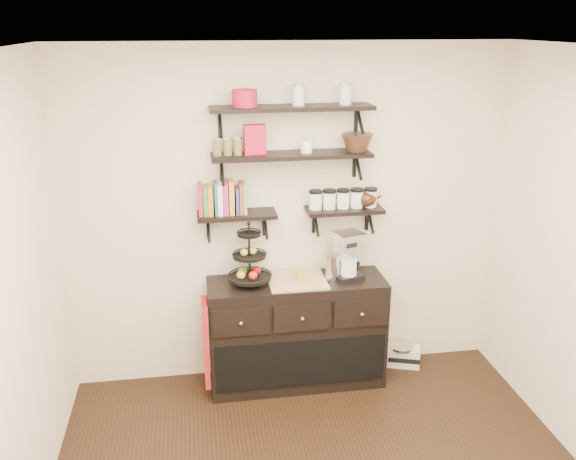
{
  "coord_description": "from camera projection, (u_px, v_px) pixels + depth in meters",
  "views": [
    {
      "loc": [
        -0.73,
        -2.8,
        2.84
      ],
      "look_at": [
        -0.1,
        1.15,
        1.46
      ],
      "focal_mm": 38.0,
      "sensor_mm": 36.0,
      "label": 1
    }
  ],
  "objects": [
    {
      "name": "red_pot",
      "position": [
        245.0,
        98.0,
        4.35
      ],
      "size": [
        0.18,
        0.18,
        0.12
      ],
      "primitive_type": "cylinder",
      "color": "#B4142F",
      "rests_on": "shelf_top"
    },
    {
      "name": "teapot",
      "position": [
        367.0,
        197.0,
        4.76
      ],
      "size": [
        0.21,
        0.16,
        0.15
      ],
      "primitive_type": null,
      "rotation": [
        0.0,
        0.0,
        0.02
      ],
      "color": "#351810",
      "rests_on": "shelf_low_right"
    },
    {
      "name": "radio",
      "position": [
        401.0,
        355.0,
        5.27
      ],
      "size": [
        0.35,
        0.26,
        0.19
      ],
      "rotation": [
        0.0,
        0.0,
        -0.31
      ],
      "color": "silver",
      "rests_on": "floor"
    },
    {
      "name": "sideboard",
      "position": [
        297.0,
        332.0,
        4.92
      ],
      "size": [
        1.4,
        0.5,
        0.92
      ],
      "color": "black",
      "rests_on": "floor"
    },
    {
      "name": "apron",
      "position": [
        206.0,
        342.0,
        4.71
      ],
      "size": [
        0.04,
        0.29,
        0.67
      ],
      "primitive_type": "cube",
      "color": "#A11411",
      "rests_on": "sideboard"
    },
    {
      "name": "glass_canisters",
      "position": [
        343.0,
        200.0,
        4.74
      ],
      "size": [
        0.54,
        0.1,
        0.13
      ],
      "color": "silver",
      "rests_on": "shelf_low_right"
    },
    {
      "name": "back_wall",
      "position": [
        289.0,
        218.0,
        4.84
      ],
      "size": [
        3.5,
        0.02,
        2.7
      ],
      "primitive_type": "cube",
      "color": "silver",
      "rests_on": "ground"
    },
    {
      "name": "ramekins",
      "position": [
        306.0,
        146.0,
        4.54
      ],
      "size": [
        0.09,
        0.09,
        0.1
      ],
      "primitive_type": "cylinder",
      "color": "white",
      "rests_on": "shelf_mid"
    },
    {
      "name": "coffee_maker",
      "position": [
        347.0,
        255.0,
        4.8
      ],
      "size": [
        0.25,
        0.25,
        0.38
      ],
      "rotation": [
        0.0,
        0.0,
        0.3
      ],
      "color": "black",
      "rests_on": "sideboard"
    },
    {
      "name": "thermal_carafe",
      "position": [
        333.0,
        267.0,
        4.76
      ],
      "size": [
        0.11,
        0.11,
        0.22
      ],
      "primitive_type": "cylinder",
      "color": "silver",
      "rests_on": "sideboard"
    },
    {
      "name": "shelf_low_left",
      "position": [
        237.0,
        215.0,
        4.65
      ],
      "size": [
        0.6,
        0.25,
        0.23
      ],
      "color": "black",
      "rests_on": "back_wall"
    },
    {
      "name": "recipe_box",
      "position": [
        255.0,
        140.0,
        4.46
      ],
      "size": [
        0.17,
        0.08,
        0.22
      ],
      "primitive_type": "cube",
      "rotation": [
        0.0,
        0.0,
        0.11
      ],
      "color": "#B4142F",
      "rests_on": "shelf_mid"
    },
    {
      "name": "shelf_top",
      "position": [
        292.0,
        108.0,
        4.43
      ],
      "size": [
        1.2,
        0.27,
        0.23
      ],
      "color": "black",
      "rests_on": "back_wall"
    },
    {
      "name": "shelf_low_right",
      "position": [
        344.0,
        210.0,
        4.77
      ],
      "size": [
        0.6,
        0.25,
        0.23
      ],
      "color": "black",
      "rests_on": "back_wall"
    },
    {
      "name": "fruit_stand",
      "position": [
        250.0,
        264.0,
        4.67
      ],
      "size": [
        0.33,
        0.33,
        0.49
      ],
      "rotation": [
        0.0,
        0.0,
        -0.0
      ],
      "color": "black",
      "rests_on": "sideboard"
    },
    {
      "name": "candle",
      "position": [
        301.0,
        274.0,
        4.76
      ],
      "size": [
        0.08,
        0.08,
        0.08
      ],
      "primitive_type": "cube",
      "color": "#B48329",
      "rests_on": "sideboard"
    },
    {
      "name": "shelf_mid",
      "position": [
        291.0,
        155.0,
        4.55
      ],
      "size": [
        1.2,
        0.27,
        0.23
      ],
      "color": "black",
      "rests_on": "back_wall"
    },
    {
      "name": "walnut_bowl",
      "position": [
        357.0,
        143.0,
        4.59
      ],
      "size": [
        0.24,
        0.24,
        0.13
      ],
      "primitive_type": null,
      "color": "black",
      "rests_on": "shelf_mid"
    },
    {
      "name": "cookbooks",
      "position": [
        225.0,
        199.0,
        4.59
      ],
      "size": [
        0.36,
        0.15,
        0.26
      ],
      "color": "#B91A37",
      "rests_on": "shelf_low_left"
    },
    {
      "name": "ceiling",
      "position": [
        350.0,
        53.0,
        2.77
      ],
      "size": [
        3.5,
        3.5,
        0.02
      ],
      "primitive_type": "cube",
      "color": "white",
      "rests_on": "back_wall"
    }
  ]
}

